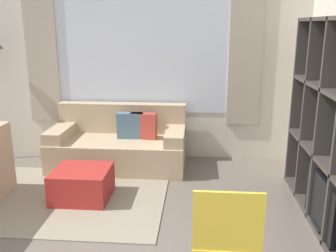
{
  "coord_description": "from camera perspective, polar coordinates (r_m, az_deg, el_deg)",
  "views": [
    {
      "loc": [
        0.77,
        -1.81,
        1.84
      ],
      "look_at": [
        0.48,
        1.8,
        0.85
      ],
      "focal_mm": 40.0,
      "sensor_mm": 36.0,
      "label": 1
    }
  ],
  "objects": [
    {
      "name": "area_rug",
      "position": [
        4.36,
        -17.19,
        -10.34
      ],
      "size": [
        2.47,
        1.64,
        0.01
      ],
      "primitive_type": "cube",
      "color": "gray",
      "rests_on": "ground_plane"
    },
    {
      "name": "folding_chair",
      "position": [
        2.58,
        8.8,
        -15.73
      ],
      "size": [
        0.44,
        0.46,
        0.86
      ],
      "rotation": [
        0.0,
        0.0,
        3.14
      ],
      "color": "gold",
      "rests_on": "ground_plane"
    },
    {
      "name": "wall_back",
      "position": [
        5.2,
        -3.97,
        9.89
      ],
      "size": [
        5.62,
        0.11,
        2.7
      ],
      "color": "beige",
      "rests_on": "ground_plane"
    },
    {
      "name": "ottoman",
      "position": [
        4.19,
        -12.95,
        -8.63
      ],
      "size": [
        0.59,
        0.55,
        0.34
      ],
      "color": "#A82823",
      "rests_on": "ground_plane"
    },
    {
      "name": "couch_main",
      "position": [
        5.02,
        -7.38,
        -2.84
      ],
      "size": [
        1.75,
        0.84,
        0.8
      ],
      "color": "tan",
      "rests_on": "ground_plane"
    }
  ]
}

